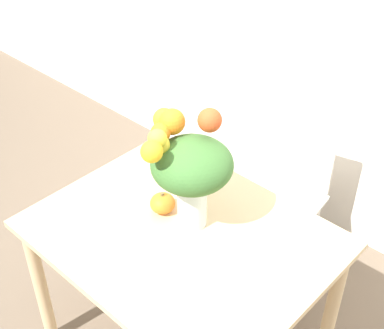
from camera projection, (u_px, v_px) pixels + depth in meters
wall_back at (366, 7)px, 2.55m from camera, size 8.00×0.06×2.70m
dining_table at (182, 252)px, 2.20m from camera, size 1.16×0.91×0.77m
flower_vase at (189, 165)px, 2.02m from camera, size 0.38×0.36×0.48m
pumpkin at (163, 203)px, 2.21m from camera, size 0.11×0.11×0.10m
dining_chair_near_window at (282, 194)px, 2.83m from camera, size 0.47×0.47×0.85m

